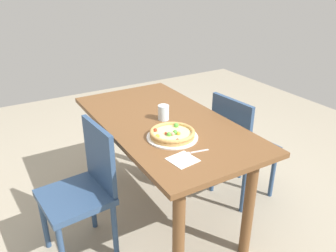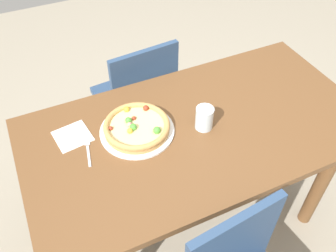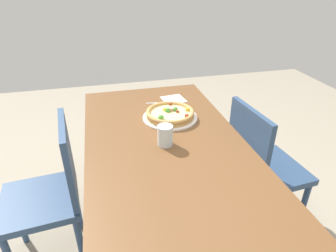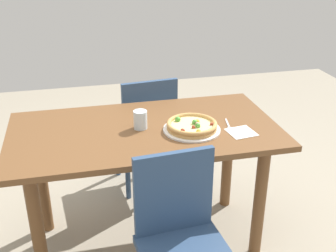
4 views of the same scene
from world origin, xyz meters
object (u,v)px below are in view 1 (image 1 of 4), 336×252
at_px(plate, 172,137).
at_px(pizza, 172,133).
at_px(chair_near, 240,144).
at_px(fork, 193,152).
at_px(chair_far, 84,187).
at_px(drinking_glass, 163,113).
at_px(napkin, 183,160).
at_px(dining_table, 164,137).

distance_m(plate, pizza, 0.03).
relative_size(chair_near, fork, 5.31).
bearing_deg(fork, chair_far, -26.75).
distance_m(drinking_glass, napkin, 0.55).
bearing_deg(napkin, dining_table, -18.94).
bearing_deg(chair_near, plate, -84.73).
distance_m(chair_far, plate, 0.63).
relative_size(dining_table, napkin, 10.58).
bearing_deg(pizza, plate, -112.26).
height_order(chair_near, napkin, chair_near).
relative_size(chair_far, pizza, 3.16).
bearing_deg(chair_far, plate, -114.91).
distance_m(dining_table, pizza, 0.30).
height_order(fork, drinking_glass, drinking_glass).
xyz_separation_m(chair_far, pizza, (-0.19, -0.52, 0.32)).
bearing_deg(dining_table, napkin, 161.06).
distance_m(pizza, drinking_glass, 0.28).
relative_size(plate, drinking_glass, 3.05).
height_order(dining_table, pizza, pizza).
distance_m(chair_far, drinking_glass, 0.71).
xyz_separation_m(drinking_glass, napkin, (-0.52, 0.18, -0.05)).
bearing_deg(dining_table, pizza, 160.99).
distance_m(plate, fork, 0.22).
bearing_deg(pizza, chair_near, -78.98).
bearing_deg(napkin, chair_near, -63.47).
relative_size(dining_table, pizza, 5.35).
relative_size(plate, fork, 1.90).
bearing_deg(drinking_glass, chair_far, 97.25).
height_order(chair_near, drinking_glass, drinking_glass).
relative_size(chair_far, drinking_glass, 8.54).
xyz_separation_m(pizza, drinking_glass, (0.27, -0.09, 0.02)).
xyz_separation_m(plate, napkin, (-0.25, 0.09, -0.00)).
distance_m(chair_near, plate, 0.76).
bearing_deg(plate, fork, -178.95).
xyz_separation_m(dining_table, chair_far, (-0.06, 0.61, -0.17)).
bearing_deg(fork, plate, -78.09).
xyz_separation_m(chair_near, plate, (-0.13, 0.69, 0.30)).
relative_size(pizza, napkin, 1.98).
distance_m(chair_near, napkin, 0.92).
bearing_deg(dining_table, drinking_glass, -18.66).
bearing_deg(drinking_glass, chair_near, -102.50).
relative_size(chair_far, napkin, 6.26).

